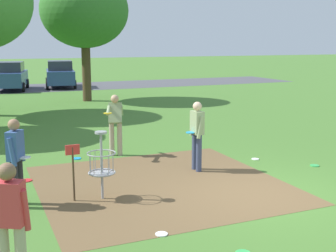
# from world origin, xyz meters

# --- Properties ---
(ground_plane) EXTENTS (160.00, 160.00, 0.00)m
(ground_plane) POSITION_xyz_m (0.00, 0.00, 0.00)
(ground_plane) COLOR #47752D
(dirt_tee_pad) EXTENTS (5.26, 5.14, 0.01)m
(dirt_tee_pad) POSITION_xyz_m (-1.63, 1.51, 0.00)
(dirt_tee_pad) COLOR brown
(dirt_tee_pad) RESTS_ON ground
(disc_golf_basket) EXTENTS (0.98, 0.58, 1.39)m
(disc_golf_basket) POSITION_xyz_m (-3.14, 1.10, 0.75)
(disc_golf_basket) COLOR #9E9EA3
(disc_golf_basket) RESTS_ON ground
(player_foreground_watching) EXTENTS (0.49, 0.45, 1.71)m
(player_foreground_watching) POSITION_xyz_m (-5.01, -1.87, 0.97)
(player_foreground_watching) COLOR tan
(player_foreground_watching) RESTS_ON ground
(player_throwing) EXTENTS (0.45, 0.49, 1.71)m
(player_throwing) POSITION_xyz_m (-4.68, 1.34, 0.97)
(player_throwing) COLOR #232328
(player_throwing) RESTS_ON ground
(player_waiting_left) EXTENTS (0.79, 0.96, 1.71)m
(player_waiting_left) POSITION_xyz_m (-1.82, 4.38, 0.99)
(player_waiting_left) COLOR tan
(player_waiting_left) RESTS_ON ground
(player_waiting_right) EXTENTS (0.40, 0.47, 1.71)m
(player_waiting_right) POSITION_xyz_m (-0.41, 2.17, 0.97)
(player_waiting_right) COLOR #384260
(player_waiting_right) RESTS_ON ground
(frisbee_near_basket) EXTENTS (0.23, 0.23, 0.02)m
(frisbee_near_basket) POSITION_xyz_m (2.55, 1.32, 0.01)
(frisbee_near_basket) COLOR green
(frisbee_near_basket) RESTS_ON ground
(frisbee_mid_grass) EXTENTS (0.24, 0.24, 0.02)m
(frisbee_mid_grass) POSITION_xyz_m (-2.91, 4.43, 0.01)
(frisbee_mid_grass) COLOR #1E93DB
(frisbee_mid_grass) RESTS_ON ground
(frisbee_far_left) EXTENTS (0.21, 0.21, 0.02)m
(frisbee_far_left) POSITION_xyz_m (-2.64, -0.98, 0.01)
(frisbee_far_left) COLOR white
(frisbee_far_left) RESTS_ON ground
(frisbee_scattered_a) EXTENTS (0.26, 0.26, 0.02)m
(frisbee_scattered_a) POSITION_xyz_m (-4.38, 2.93, 0.01)
(frisbee_scattered_a) COLOR red
(frisbee_scattered_a) RESTS_ON ground
(frisbee_scattered_b) EXTENTS (0.21, 0.21, 0.02)m
(frisbee_scattered_b) POSITION_xyz_m (1.52, 2.47, 0.01)
(frisbee_scattered_b) COLOR white
(frisbee_scattered_b) RESTS_ON ground
(tree_near_right) EXTENTS (4.56, 4.56, 6.67)m
(tree_near_right) POSITION_xyz_m (0.16, 16.29, 4.70)
(tree_near_right) COLOR #4C3823
(tree_near_right) RESTS_ON ground
(parking_lot_strip) EXTENTS (36.00, 6.00, 0.01)m
(parking_lot_strip) POSITION_xyz_m (0.00, 24.45, 0.00)
(parking_lot_strip) COLOR #4C4C51
(parking_lot_strip) RESTS_ON ground
(parked_car_center_left) EXTENTS (2.60, 4.47, 1.84)m
(parked_car_center_left) POSITION_xyz_m (-3.17, 23.66, 0.92)
(parked_car_center_left) COLOR #2D4784
(parked_car_center_left) RESTS_ON ground
(parked_car_center_right) EXTENTS (2.41, 4.41, 1.84)m
(parked_car_center_right) POSITION_xyz_m (0.13, 24.17, 0.92)
(parked_car_center_right) COLOR #2D4784
(parked_car_center_right) RESTS_ON ground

